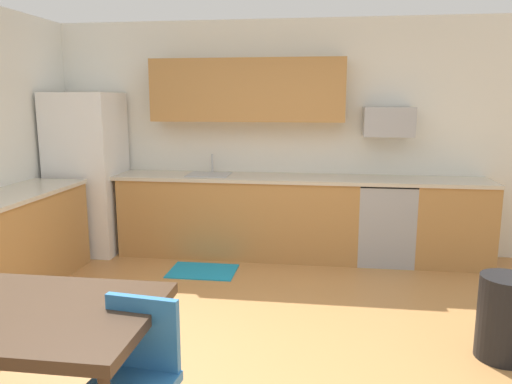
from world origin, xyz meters
TOP-DOWN VIEW (x-y plane):
  - ground_plane at (0.00, 0.00)m, footprint 12.00×12.00m
  - wall_back at (0.00, 2.65)m, footprint 5.80×0.10m
  - cabinet_run_back at (-0.39, 2.30)m, footprint 2.72×0.60m
  - cabinet_run_back_right at (1.99, 2.30)m, footprint 0.83×0.60m
  - cabinet_run_left at (-2.30, 0.80)m, footprint 0.60×2.00m
  - countertop_back at (0.00, 2.30)m, footprint 4.80×0.64m
  - countertop_left at (-2.30, 0.80)m, footprint 0.64×2.00m
  - upper_cabinets_back at (-0.30, 2.43)m, footprint 2.20×0.34m
  - refrigerator at (-2.18, 2.22)m, footprint 0.76×0.70m
  - oven_range at (1.27, 2.30)m, footprint 0.60×0.60m
  - microwave at (1.27, 2.40)m, footprint 0.54×0.36m
  - sink_basin at (-0.73, 2.30)m, footprint 0.48×0.40m
  - sink_faucet at (-0.73, 2.48)m, footprint 0.02×0.02m
  - dining_table at (-0.93, -1.07)m, footprint 1.40×0.90m
  - chair_near_table at (-0.30, -1.13)m, footprint 0.44×0.44m
  - trash_bin at (1.86, 0.22)m, footprint 0.36×0.36m
  - floor_mat at (-0.66, 1.65)m, footprint 0.70×0.50m

SIDE VIEW (x-z plane):
  - ground_plane at x=0.00m, z-range 0.00..0.00m
  - floor_mat at x=-0.66m, z-range 0.00..0.01m
  - trash_bin at x=1.86m, z-range 0.00..0.60m
  - cabinet_run_back at x=-0.39m, z-range 0.00..0.90m
  - cabinet_run_back_right at x=1.99m, z-range 0.00..0.90m
  - cabinet_run_left at x=-2.30m, z-range 0.00..0.90m
  - oven_range at x=1.27m, z-range 0.00..0.91m
  - chair_near_table at x=-0.30m, z-range 0.08..0.93m
  - dining_table at x=-0.93m, z-range 0.32..1.10m
  - sink_basin at x=-0.73m, z-range 0.81..0.95m
  - countertop_back at x=0.00m, z-range 0.90..0.94m
  - countertop_left at x=-2.30m, z-range 0.90..0.94m
  - refrigerator at x=-2.18m, z-range 0.00..1.88m
  - sink_faucet at x=-0.73m, z-range 0.92..1.16m
  - wall_back at x=0.00m, z-range 0.00..2.70m
  - microwave at x=1.27m, z-range 1.40..1.72m
  - upper_cabinets_back at x=-0.30m, z-range 1.55..2.25m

